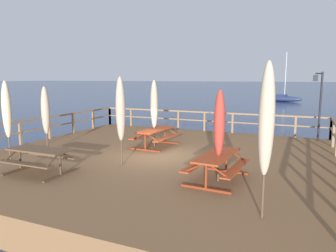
{
  "coord_description": "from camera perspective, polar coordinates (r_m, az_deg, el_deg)",
  "views": [
    {
      "loc": [
        5.0,
        -10.53,
        3.76
      ],
      "look_at": [
        0.0,
        0.92,
        1.83
      ],
      "focal_mm": 33.48,
      "sensor_mm": 36.0,
      "label": 1
    }
  ],
  "objects": [
    {
      "name": "ground_plane",
      "position": [
        12.25,
        -1.74,
        -9.09
      ],
      "size": [
        600.0,
        600.0,
        0.0
      ],
      "primitive_type": "plane",
      "color": "navy"
    },
    {
      "name": "wooden_deck",
      "position": [
        12.13,
        -1.75,
        -7.23
      ],
      "size": [
        12.75,
        12.27,
        0.83
      ],
      "primitive_type": "cube",
      "color": "brown",
      "rests_on": "ground"
    },
    {
      "name": "railing_waterside_far",
      "position": [
        17.39,
        6.69,
        1.48
      ],
      "size": [
        12.55,
        0.1,
        1.09
      ],
      "color": "brown",
      "rests_on": "wooden_deck"
    },
    {
      "name": "railing_side_left",
      "position": [
        15.55,
        -23.0,
        -0.01
      ],
      "size": [
        0.1,
        12.07,
        1.09
      ],
      "color": "brown",
      "rests_on": "wooden_deck"
    },
    {
      "name": "picnic_table_back_right",
      "position": [
        10.47,
        -22.41,
        -4.98
      ],
      "size": [
        2.0,
        1.42,
        0.78
      ],
      "color": "brown",
      "rests_on": "wooden_deck"
    },
    {
      "name": "picnic_table_mid_centre",
      "position": [
        9.13,
        8.94,
        -6.34
      ],
      "size": [
        1.54,
        2.25,
        0.78
      ],
      "color": "#993819",
      "rests_on": "wooden_deck"
    },
    {
      "name": "picnic_table_front_left",
      "position": [
        13.42,
        -2.28,
        -1.38
      ],
      "size": [
        1.51,
        2.19,
        0.78
      ],
      "color": "#993819",
      "rests_on": "wooden_deck"
    },
    {
      "name": "patio_umbrella_tall_back_left",
      "position": [
        12.46,
        -27.32,
        2.61
      ],
      "size": [
        0.32,
        0.32,
        2.84
      ],
      "color": "#4C3828",
      "rests_on": "wooden_deck"
    },
    {
      "name": "patio_umbrella_short_back",
      "position": [
        8.83,
        9.34,
        0.43
      ],
      "size": [
        0.32,
        0.32,
        2.62
      ],
      "color": "#4C3828",
      "rests_on": "wooden_deck"
    },
    {
      "name": "patio_umbrella_tall_back_right",
      "position": [
        13.27,
        -2.54,
        3.94
      ],
      "size": [
        0.32,
        0.32,
        2.85
      ],
      "color": "#4C3828",
      "rests_on": "wooden_deck"
    },
    {
      "name": "patio_umbrella_short_front",
      "position": [
        10.47,
        -8.65,
        3.0
      ],
      "size": [
        0.32,
        0.32,
        2.98
      ],
      "color": "#4C3828",
      "rests_on": "wooden_deck"
    },
    {
      "name": "patio_umbrella_tall_mid_left",
      "position": [
        13.08,
        -21.43,
        2.59
      ],
      "size": [
        0.32,
        0.32,
        2.61
      ],
      "color": "#4C3828",
      "rests_on": "wooden_deck"
    },
    {
      "name": "patio_umbrella_tall_mid_right",
      "position": [
        6.63,
        17.5,
        1.01
      ],
      "size": [
        0.32,
        0.32,
        3.28
      ],
      "color": "#4C3828",
      "rests_on": "wooden_deck"
    },
    {
      "name": "lamp_post_hooked",
      "position": [
        15.83,
        25.73,
        4.95
      ],
      "size": [
        0.43,
        0.61,
        3.2
      ],
      "color": "black",
      "rests_on": "wooden_deck"
    },
    {
      "name": "sailboat_distant",
      "position": [
        53.04,
        20.09,
        4.75
      ],
      "size": [
        6.23,
        3.22,
        7.72
      ],
      "color": "navy",
      "rests_on": "ground"
    }
  ]
}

